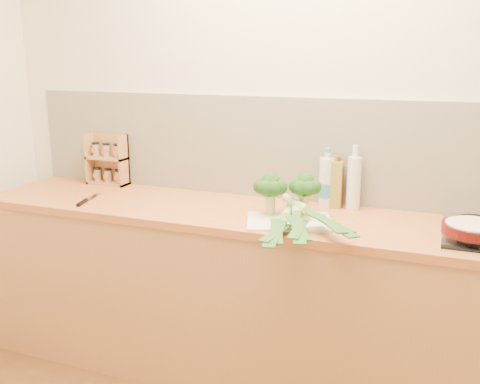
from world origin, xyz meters
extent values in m
plane|color=beige|center=(0.00, 1.50, 1.30)|extent=(3.50, 0.00, 3.50)
cube|color=silver|center=(0.00, 1.49, 1.17)|extent=(3.20, 0.02, 0.54)
cube|color=#AA7147|center=(0.00, 1.20, 0.43)|extent=(3.20, 0.60, 0.86)
cube|color=#C76C3A|center=(0.00, 1.20, 0.88)|extent=(3.20, 0.62, 0.04)
cylinder|color=black|center=(0.87, 1.08, 0.93)|extent=(0.17, 0.17, 0.03)
cylinder|color=black|center=(0.87, 1.32, 0.93)|extent=(0.17, 0.17, 0.03)
cube|color=white|center=(0.07, 1.09, 0.91)|extent=(0.46, 0.40, 0.01)
cylinder|color=#9FAF66|center=(-0.04, 1.14, 0.96)|extent=(0.05, 0.05, 0.09)
sphere|color=black|center=(-0.04, 1.14, 1.07)|extent=(0.10, 0.10, 0.10)
sphere|color=black|center=(0.01, 1.14, 1.05)|extent=(0.07, 0.07, 0.07)
sphere|color=black|center=(-0.01, 1.18, 1.05)|extent=(0.07, 0.07, 0.07)
sphere|color=black|center=(-0.05, 1.19, 1.05)|extent=(0.07, 0.07, 0.07)
sphere|color=black|center=(-0.08, 1.16, 1.05)|extent=(0.07, 0.07, 0.07)
sphere|color=black|center=(-0.08, 1.12, 1.05)|extent=(0.07, 0.07, 0.07)
sphere|color=black|center=(-0.05, 1.10, 1.05)|extent=(0.07, 0.07, 0.07)
sphere|color=black|center=(-0.01, 1.11, 1.05)|extent=(0.07, 0.07, 0.07)
cylinder|color=#9FAF66|center=(0.11, 1.20, 0.96)|extent=(0.05, 0.05, 0.10)
sphere|color=black|center=(0.11, 1.20, 1.07)|extent=(0.09, 0.09, 0.09)
sphere|color=black|center=(0.16, 1.20, 1.05)|extent=(0.07, 0.07, 0.07)
sphere|color=black|center=(0.14, 1.24, 1.05)|extent=(0.07, 0.07, 0.07)
sphere|color=black|center=(0.10, 1.24, 1.05)|extent=(0.07, 0.07, 0.07)
sphere|color=black|center=(0.07, 1.22, 1.05)|extent=(0.07, 0.07, 0.07)
sphere|color=black|center=(0.07, 1.18, 1.05)|extent=(0.07, 0.07, 0.07)
sphere|color=black|center=(0.10, 1.16, 1.05)|extent=(0.07, 0.07, 0.07)
sphere|color=black|center=(0.14, 1.17, 1.05)|extent=(0.07, 0.07, 0.07)
cylinder|color=white|center=(0.03, 1.27, 0.93)|extent=(0.06, 0.13, 0.04)
cylinder|color=#97C361|center=(0.05, 1.14, 0.93)|extent=(0.06, 0.16, 0.04)
cube|color=#1D4819|center=(0.09, 0.83, 0.93)|extent=(0.06, 0.30, 0.02)
cube|color=#1D4819|center=(0.09, 0.81, 0.94)|extent=(0.10, 0.34, 0.01)
cube|color=#1D4819|center=(0.09, 0.84, 0.94)|extent=(0.13, 0.28, 0.02)
cylinder|color=white|center=(0.06, 1.22, 0.95)|extent=(0.07, 0.11, 0.04)
cylinder|color=#97C361|center=(0.10, 1.12, 0.95)|extent=(0.08, 0.13, 0.04)
cube|color=#1D4819|center=(0.18, 0.86, 0.95)|extent=(0.08, 0.30, 0.02)
cube|color=#1D4819|center=(0.18, 0.84, 0.95)|extent=(0.15, 0.34, 0.01)
cube|color=#1D4819|center=(0.17, 0.87, 0.96)|extent=(0.17, 0.27, 0.02)
cylinder|color=white|center=(0.04, 1.22, 0.97)|extent=(0.10, 0.11, 0.04)
cylinder|color=#97C361|center=(0.11, 1.13, 0.97)|extent=(0.12, 0.13, 0.04)
cube|color=#1D4819|center=(0.30, 0.92, 0.97)|extent=(0.19, 0.28, 0.02)
cube|color=#1D4819|center=(0.31, 0.91, 0.97)|extent=(0.26, 0.29, 0.01)
cube|color=#1D4819|center=(0.29, 0.93, 0.97)|extent=(0.25, 0.21, 0.02)
cube|color=silver|center=(-1.05, 1.14, 0.90)|extent=(0.07, 0.16, 0.00)
cylinder|color=black|center=(-1.01, 1.00, 0.91)|extent=(0.04, 0.11, 0.02)
cylinder|color=#430C0B|center=(0.85, 1.10, 0.96)|extent=(0.26, 0.26, 0.04)
cylinder|color=beige|center=(0.85, 1.10, 0.98)|extent=(0.23, 0.23, 0.00)
cube|color=#B8834E|center=(-1.15, 1.47, 1.05)|extent=(0.25, 0.01, 0.30)
cube|color=#B8834E|center=(-1.15, 1.43, 0.91)|extent=(0.25, 0.10, 0.01)
cube|color=#B8834E|center=(-1.15, 1.43, 1.06)|extent=(0.25, 0.10, 0.01)
cube|color=#B8834E|center=(-1.27, 1.43, 1.05)|extent=(0.01, 0.10, 0.30)
cube|color=#B8834E|center=(-1.03, 1.43, 1.05)|extent=(0.01, 0.10, 0.30)
cylinder|color=gray|center=(-1.22, 1.43, 0.95)|extent=(0.04, 0.04, 0.07)
cylinder|color=gray|center=(-1.15, 1.43, 0.95)|extent=(0.04, 0.04, 0.07)
cylinder|color=gray|center=(-1.07, 1.43, 0.95)|extent=(0.04, 0.04, 0.07)
cylinder|color=gray|center=(-1.22, 1.43, 1.10)|extent=(0.04, 0.04, 0.07)
cylinder|color=gray|center=(-1.15, 1.43, 1.10)|extent=(0.04, 0.04, 0.07)
cylinder|color=gray|center=(-1.07, 1.43, 1.10)|extent=(0.04, 0.04, 0.07)
cube|color=olive|center=(0.21, 1.41, 1.02)|extent=(0.08, 0.05, 0.24)
cylinder|color=olive|center=(0.21, 1.41, 1.15)|extent=(0.02, 0.02, 0.03)
cylinder|color=silver|center=(0.30, 1.43, 1.03)|extent=(0.07, 0.07, 0.26)
cylinder|color=silver|center=(0.30, 1.43, 1.19)|extent=(0.03, 0.03, 0.06)
cylinder|color=#602C12|center=(0.22, 1.43, 1.00)|extent=(0.06, 0.06, 0.21)
cylinder|color=#602C12|center=(0.22, 1.43, 1.13)|extent=(0.03, 0.03, 0.05)
cylinder|color=silver|center=(0.17, 1.42, 1.03)|extent=(0.08, 0.08, 0.25)
cylinder|color=silver|center=(0.17, 1.42, 1.17)|extent=(0.03, 0.03, 0.03)
cylinder|color=teal|center=(0.17, 1.42, 0.99)|extent=(0.08, 0.08, 0.08)
camera|label=1|loc=(0.71, -1.18, 1.65)|focal=40.00mm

